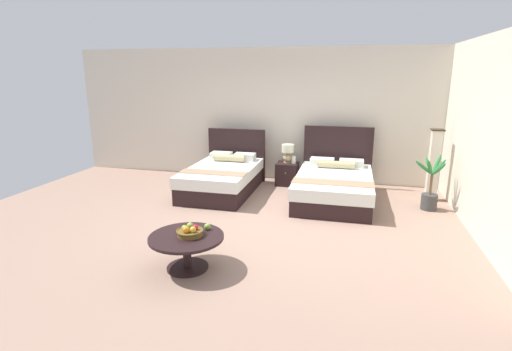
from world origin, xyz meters
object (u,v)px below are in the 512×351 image
bed_near_window (223,177)px  table_lamp (288,152)px  bed_near_corner (334,185)px  potted_palm (430,192)px  vase (294,160)px  loose_apple (207,227)px  coffee_table (187,244)px  floor_lamp_corner (434,165)px  fruit_bowl (190,231)px  nightstand (287,174)px

bed_near_window → table_lamp: size_ratio=5.30×
bed_near_corner → potted_palm: 1.67m
vase → loose_apple: bearing=-98.0°
coffee_table → vase: bearing=80.0°
coffee_table → floor_lamp_corner: floor_lamp_corner is taller
bed_near_window → potted_palm: bearing=-2.3°
bed_near_corner → vase: bearing=138.8°
vase → loose_apple: 3.77m
floor_lamp_corner → vase: bearing=172.4°
bed_near_corner → table_lamp: (-1.03, 0.84, 0.42)m
bed_near_window → potted_palm: (3.86, -0.16, 0.02)m
coffee_table → fruit_bowl: 0.16m
coffee_table → potted_palm: 4.45m
fruit_bowl → loose_apple: fruit_bowl is taller
vase → coffee_table: bearing=-100.0°
table_lamp → loose_apple: bearing=-95.8°
coffee_table → floor_lamp_corner: size_ratio=0.67×
bed_near_window → nightstand: bed_near_window is taller
bed_near_corner → table_lamp: bearing=140.7°
table_lamp → coffee_table: size_ratio=0.44×
nightstand → table_lamp: bearing=90.0°
floor_lamp_corner → table_lamp: bearing=171.6°
nightstand → floor_lamp_corner: bearing=-8.0°
floor_lamp_corner → nightstand: bearing=172.0°
table_lamp → fruit_bowl: 4.06m
bed_near_corner → coffee_table: size_ratio=2.44×
vase → bed_near_window: bearing=-148.7°
nightstand → loose_apple: loose_apple is taller
floor_lamp_corner → potted_palm: bearing=-101.8°
bed_near_window → bed_near_corner: bearing=0.3°
vase → potted_palm: size_ratio=0.17×
bed_near_window → floor_lamp_corner: size_ratio=1.56×
vase → coffee_table: (-0.70, -3.98, -0.24)m
coffee_table → bed_near_corner: bearing=63.4°
bed_near_corner → floor_lamp_corner: bearing=13.4°
bed_near_corner → potted_palm: bearing=-5.7°
bed_near_window → bed_near_corner: size_ratio=0.95×
bed_near_corner → fruit_bowl: 3.54m
fruit_bowl → bed_near_window: bearing=101.5°
vase → fruit_bowl: (-0.66, -3.96, -0.08)m
vase → floor_lamp_corner: 2.71m
nightstand → potted_palm: potted_palm is taller
nightstand → potted_palm: size_ratio=0.49×
bed_near_corner → fruit_bowl: (-1.56, -3.18, 0.19)m
bed_near_corner → loose_apple: size_ratio=27.26×
bed_near_window → loose_apple: 3.05m
bed_near_corner → fruit_bowl: bearing=-116.1°
table_lamp → vase: 0.21m
bed_near_corner → floor_lamp_corner: 1.87m
potted_palm → bed_near_corner: bearing=174.3°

